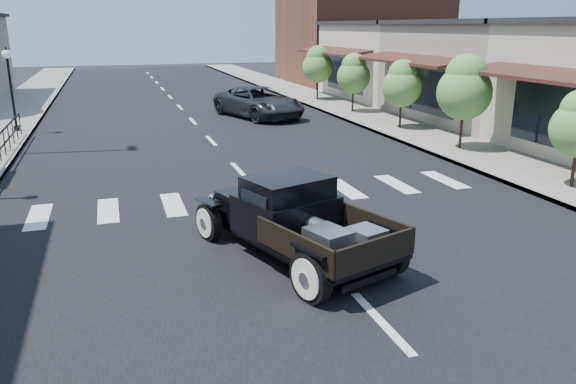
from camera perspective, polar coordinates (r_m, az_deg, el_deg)
name	(u,v)px	position (r m, az deg, el deg)	size (l,w,h in m)	color
ground	(315,252)	(11.52, 2.72, -6.10)	(120.00, 120.00, 0.00)	black
road	(199,128)	(25.62, -9.00, 6.41)	(14.00, 80.00, 0.02)	black
road_markings	(221,151)	(20.79, -6.85, 4.12)	(12.00, 60.00, 0.06)	silver
sidewalk_right	(372,118)	(28.14, 8.50, 7.46)	(3.00, 80.00, 0.15)	gray
storefront_mid	(514,73)	(29.71, 22.01, 11.17)	(10.00, 9.00, 4.50)	gray
storefront_far	(418,62)	(37.11, 13.11, 12.76)	(10.00, 9.00, 4.50)	beige
far_building_right	(360,38)	(46.17, 7.31, 15.27)	(11.00, 10.00, 7.00)	brown
lamp_post_c	(11,89)	(26.38, -26.29, 9.33)	(0.36, 0.36, 3.47)	black
small_tree_b	(463,104)	(21.19, 17.39, 8.57)	(1.94, 1.94, 3.23)	#54843C
small_tree_c	(401,95)	(25.03, 11.45, 9.62)	(1.68, 1.68, 2.80)	#54843C
small_tree_d	(353,84)	(29.56, 6.65, 10.89)	(1.71, 1.71, 2.85)	#54843C
small_tree_e	(318,74)	(34.40, 3.02, 11.92)	(1.82, 1.82, 3.04)	#54843C
hotrod_pickup	(294,218)	(10.94, 0.63, -2.68)	(2.24, 4.79, 1.66)	black
second_car	(259,103)	(28.31, -2.99, 9.07)	(2.51, 5.44, 1.51)	black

